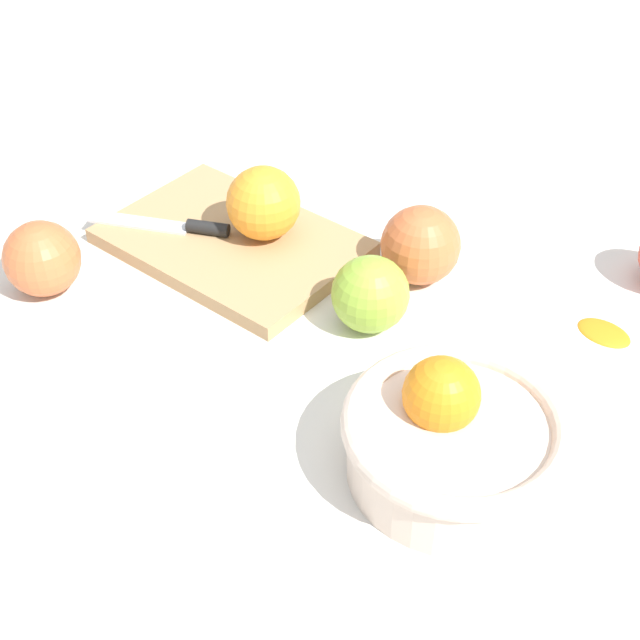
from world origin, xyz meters
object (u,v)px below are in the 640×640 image
(knife, at_px, (178,226))
(apple_back_right, at_px, (42,259))
(bowl, at_px, (453,438))
(apple_back_left, at_px, (370,294))
(orange_on_board, at_px, (263,203))
(apple_front_left, at_px, (421,245))
(cutting_board, at_px, (232,242))

(knife, distance_m, apple_back_right, 0.15)
(apple_back_right, bearing_deg, bowl, -173.56)
(apple_back_left, bearing_deg, orange_on_board, -12.14)
(knife, height_order, apple_back_right, apple_back_right)
(knife, xyz_separation_m, apple_back_right, (0.04, 0.14, 0.02))
(orange_on_board, bearing_deg, apple_back_left, 167.86)
(apple_back_left, bearing_deg, apple_front_left, -86.98)
(cutting_board, xyz_separation_m, apple_back_left, (-0.19, 0.01, 0.03))
(orange_on_board, xyz_separation_m, apple_back_left, (-0.16, 0.03, -0.02))
(apple_back_left, bearing_deg, cutting_board, -3.19)
(cutting_board, relative_size, apple_front_left, 3.24)
(orange_on_board, height_order, knife, orange_on_board)
(cutting_board, distance_m, orange_on_board, 0.06)
(orange_on_board, bearing_deg, bowl, 156.15)
(cutting_board, relative_size, orange_on_board, 3.36)
(bowl, distance_m, apple_front_left, 0.25)
(orange_on_board, xyz_separation_m, apple_back_right, (0.12, 0.19, -0.02))
(cutting_board, distance_m, apple_back_left, 0.19)
(knife, relative_size, apple_back_right, 1.98)
(knife, xyz_separation_m, apple_front_left, (-0.23, -0.11, 0.02))
(cutting_board, distance_m, apple_back_right, 0.19)
(knife, bearing_deg, apple_back_right, 72.68)
(bowl, distance_m, orange_on_board, 0.35)
(orange_on_board, xyz_separation_m, knife, (0.08, 0.05, -0.03))
(apple_front_left, relative_size, apple_back_right, 1.06)
(apple_front_left, bearing_deg, apple_back_right, 41.49)
(apple_front_left, bearing_deg, apple_back_left, 93.02)
(cutting_board, bearing_deg, apple_front_left, -156.17)
(cutting_board, relative_size, apple_back_left, 3.52)
(apple_back_right, bearing_deg, cutting_board, -120.08)
(bowl, distance_m, apple_back_left, 0.19)
(cutting_board, height_order, apple_front_left, apple_front_left)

